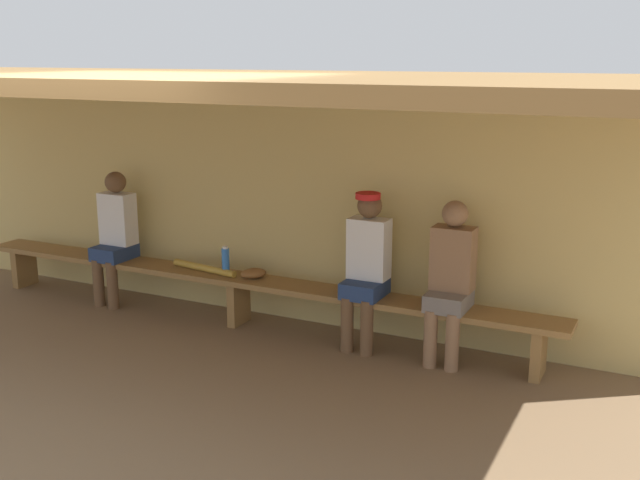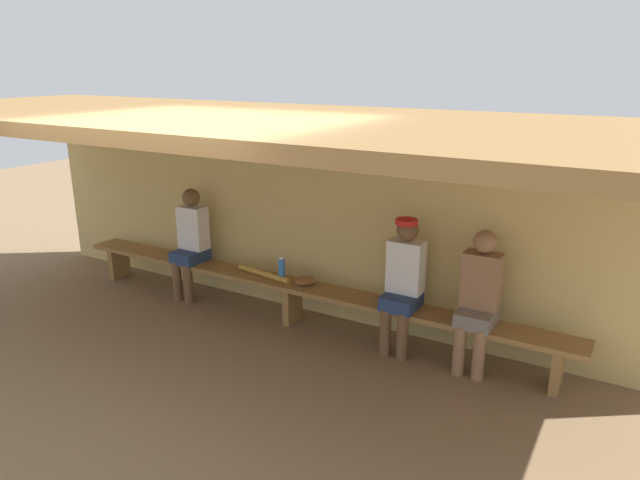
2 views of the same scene
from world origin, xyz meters
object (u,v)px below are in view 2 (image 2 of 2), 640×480
(player_in_blue, at_px, (191,239))
(baseball_glove_worn, at_px, (305,281))
(bench, at_px, (292,289))
(water_bottle_blue, at_px, (282,270))
(player_with_sunglasses, at_px, (403,279))
(baseball_bat, at_px, (264,274))
(player_leftmost, at_px, (479,296))

(player_in_blue, distance_m, baseball_glove_worn, 1.62)
(bench, bearing_deg, water_bottle_blue, -172.55)
(player_with_sunglasses, height_order, water_bottle_blue, player_with_sunglasses)
(baseball_glove_worn, bearing_deg, baseball_bat, -46.16)
(baseball_glove_worn, bearing_deg, water_bottle_blue, -40.71)
(baseball_glove_worn, bearing_deg, player_in_blue, -47.85)
(water_bottle_blue, relative_size, baseball_glove_worn, 1.17)
(water_bottle_blue, xyz_separation_m, baseball_bat, (-0.25, 0.02, -0.10))
(player_with_sunglasses, relative_size, baseball_glove_worn, 5.60)
(player_leftmost, distance_m, baseball_bat, 2.41)
(player_in_blue, height_order, water_bottle_blue, player_in_blue)
(player_in_blue, distance_m, baseball_bat, 1.09)
(player_in_blue, bearing_deg, baseball_glove_worn, 0.68)
(water_bottle_blue, bearing_deg, bench, 7.45)
(bench, relative_size, player_leftmost, 4.49)
(bench, bearing_deg, baseball_glove_worn, 8.09)
(player_with_sunglasses, relative_size, water_bottle_blue, 4.78)
(player_in_blue, height_order, player_leftmost, same)
(player_in_blue, relative_size, baseball_bat, 1.75)
(player_with_sunglasses, distance_m, baseball_bat, 1.68)
(bench, relative_size, baseball_bat, 7.87)
(player_leftmost, height_order, baseball_bat, player_leftmost)
(player_with_sunglasses, bearing_deg, bench, -179.84)
(player_with_sunglasses, distance_m, player_leftmost, 0.74)
(player_in_blue, bearing_deg, player_with_sunglasses, 0.01)
(bench, height_order, baseball_glove_worn, baseball_glove_worn)
(bench, distance_m, player_with_sunglasses, 1.33)
(baseball_glove_worn, xyz_separation_m, baseball_bat, (-0.53, -0.02, -0.01))
(player_in_blue, bearing_deg, player_leftmost, 0.00)
(bench, xyz_separation_m, player_with_sunglasses, (1.28, 0.00, 0.36))
(player_with_sunglasses, xyz_separation_m, baseball_glove_worn, (-1.13, 0.02, -0.24))
(player_with_sunglasses, relative_size, baseball_bat, 1.76)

